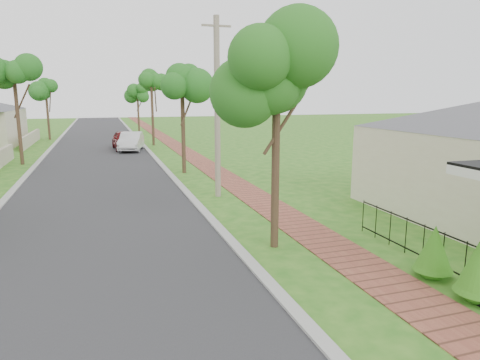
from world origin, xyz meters
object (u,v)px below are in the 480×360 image
near_tree (277,78)px  utility_pole (217,108)px  parked_car_white (131,142)px  parked_car_red (125,140)px

near_tree → utility_pole: bearing=89.1°
near_tree → utility_pole: utility_pole is taller
parked_car_white → utility_pole: utility_pole is taller
parked_car_white → near_tree: (2.28, -23.31, 3.94)m
utility_pole → parked_car_red: bearing=99.0°
parked_car_white → near_tree: size_ratio=0.73×
parked_car_white → near_tree: 23.75m
utility_pole → parked_car_white: bearing=98.0°
parked_car_red → parked_car_white: 0.99m
parked_car_white → near_tree: near_tree is taller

